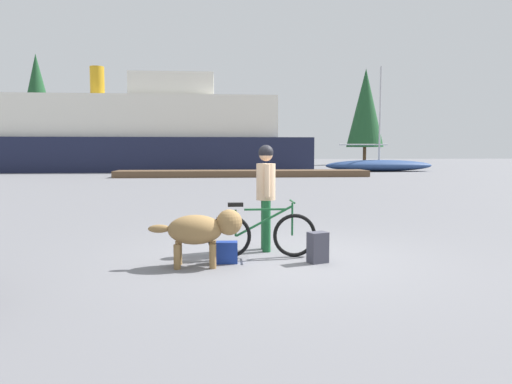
# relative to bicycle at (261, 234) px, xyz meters

# --- Properties ---
(ground_plane) EXTENTS (160.00, 160.00, 0.00)m
(ground_plane) POSITION_rel_bicycle_xyz_m (0.28, -0.07, -0.38)
(ground_plane) COLOR slate
(bicycle) EXTENTS (1.73, 0.44, 0.90)m
(bicycle) POSITION_rel_bicycle_xyz_m (0.00, 0.00, 0.00)
(bicycle) COLOR black
(bicycle) RESTS_ON ground_plane
(person_cyclist) EXTENTS (0.32, 0.53, 1.78)m
(person_cyclist) POSITION_rel_bicycle_xyz_m (0.13, 0.54, 0.71)
(person_cyclist) COLOR #19592D
(person_cyclist) RESTS_ON ground_plane
(dog) EXTENTS (1.36, 0.50, 0.83)m
(dog) POSITION_rel_bicycle_xyz_m (-0.91, -0.50, 0.17)
(dog) COLOR olive
(dog) RESTS_ON ground_plane
(backpack) EXTENTS (0.33, 0.29, 0.47)m
(backpack) POSITION_rel_bicycle_xyz_m (0.82, -0.41, -0.14)
(backpack) COLOR #3F3F4C
(backpack) RESTS_ON ground_plane
(handbag_pannier) EXTENTS (0.33, 0.19, 0.33)m
(handbag_pannier) POSITION_rel_bicycle_xyz_m (-0.55, -0.33, -0.21)
(handbag_pannier) COLOR navy
(handbag_pannier) RESTS_ON ground_plane
(dock_pier) EXTENTS (15.80, 2.28, 0.40)m
(dock_pier) POSITION_rel_bicycle_xyz_m (0.95, 22.87, -0.18)
(dock_pier) COLOR brown
(dock_pier) RESTS_ON ground_plane
(ferry_boat) EXTENTS (27.02, 7.07, 8.24)m
(ferry_boat) POSITION_rel_bicycle_xyz_m (-6.68, 32.01, 2.48)
(ferry_boat) COLOR #191E38
(ferry_boat) RESTS_ON ground_plane
(sailboat_moored) EXTENTS (8.54, 2.39, 8.13)m
(sailboat_moored) POSITION_rel_bicycle_xyz_m (12.06, 29.41, 0.11)
(sailboat_moored) COLOR navy
(sailboat_moored) RESTS_ON ground_plane
(pine_tree_far_left) EXTENTS (4.06, 4.06, 11.90)m
(pine_tree_far_left) POSITION_rel_bicycle_xyz_m (-19.82, 46.41, 7.00)
(pine_tree_far_left) COLOR #4C331E
(pine_tree_far_left) RESTS_ON ground_plane
(pine_tree_center) EXTENTS (3.05, 3.05, 9.46)m
(pine_tree_center) POSITION_rel_bicycle_xyz_m (-3.93, 44.88, 5.68)
(pine_tree_center) COLOR #4C331E
(pine_tree_center) RESTS_ON ground_plane
(pine_tree_far_right) EXTENTS (4.16, 4.16, 10.77)m
(pine_tree_far_right) POSITION_rel_bicycle_xyz_m (16.08, 45.97, 6.00)
(pine_tree_far_right) COLOR #4C331E
(pine_tree_far_right) RESTS_ON ground_plane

